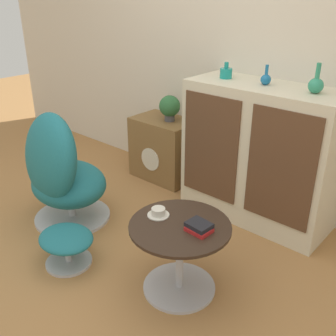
# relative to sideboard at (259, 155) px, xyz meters

# --- Properties ---
(ground_plane) EXTENTS (12.00, 12.00, 0.00)m
(ground_plane) POSITION_rel_sideboard_xyz_m (-0.39, -1.30, -0.52)
(ground_plane) COLOR #A87542
(wall_back) EXTENTS (6.40, 0.06, 2.60)m
(wall_back) POSITION_rel_sideboard_xyz_m (-0.39, 0.27, 0.78)
(wall_back) COLOR beige
(wall_back) RESTS_ON ground_plane
(sideboard) EXTENTS (1.13, 0.48, 1.04)m
(sideboard) POSITION_rel_sideboard_xyz_m (0.00, 0.00, 0.00)
(sideboard) COLOR beige
(sideboard) RESTS_ON ground_plane
(tv_console) EXTENTS (0.58, 0.39, 0.57)m
(tv_console) POSITION_rel_sideboard_xyz_m (-1.00, 0.05, -0.24)
(tv_console) COLOR brown
(tv_console) RESTS_ON ground_plane
(egg_chair) EXTENTS (0.72, 0.68, 0.90)m
(egg_chair) POSITION_rel_sideboard_xyz_m (-1.05, -1.05, -0.10)
(egg_chair) COLOR #B7B7BC
(egg_chair) RESTS_ON ground_plane
(ottoman) EXTENTS (0.38, 0.32, 0.24)m
(ottoman) POSITION_rel_sideboard_xyz_m (-0.60, -1.34, -0.35)
(ottoman) COLOR #B7B7BC
(ottoman) RESTS_ON ground_plane
(coffee_table) EXTENTS (0.58, 0.58, 0.45)m
(coffee_table) POSITION_rel_sideboard_xyz_m (0.10, -1.04, -0.25)
(coffee_table) COLOR #B7B7BC
(coffee_table) RESTS_ON ground_plane
(vase_leftmost) EXTENTS (0.09, 0.09, 0.12)m
(vase_leftmost) POSITION_rel_sideboard_xyz_m (-0.34, 0.00, 0.56)
(vase_leftmost) COLOR teal
(vase_leftmost) RESTS_ON sideboard
(vase_inner_left) EXTENTS (0.07, 0.07, 0.14)m
(vase_inner_left) POSITION_rel_sideboard_xyz_m (-0.01, 0.00, 0.56)
(vase_inner_left) COLOR #196699
(vase_inner_left) RESTS_ON sideboard
(vase_inner_right) EXTENTS (0.10, 0.10, 0.19)m
(vase_inner_right) POSITION_rel_sideboard_xyz_m (0.34, 0.00, 0.58)
(vase_inner_right) COLOR #2D8E6B
(vase_inner_right) RESTS_ON sideboard
(potted_plant) EXTENTS (0.19, 0.19, 0.23)m
(potted_plant) POSITION_rel_sideboard_xyz_m (-0.94, 0.05, 0.18)
(potted_plant) COLOR #4C4C51
(potted_plant) RESTS_ON tv_console
(teacup) EXTENTS (0.13, 0.13, 0.05)m
(teacup) POSITION_rel_sideboard_xyz_m (-0.06, -1.05, -0.05)
(teacup) COLOR silver
(teacup) RESTS_ON coffee_table
(book_stack) EXTENTS (0.14, 0.12, 0.05)m
(book_stack) POSITION_rel_sideboard_xyz_m (0.21, -1.02, -0.05)
(book_stack) COLOR red
(book_stack) RESTS_ON coffee_table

